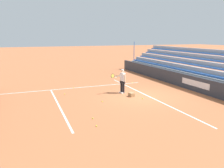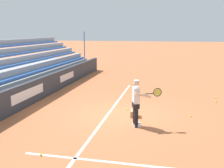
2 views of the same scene
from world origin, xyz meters
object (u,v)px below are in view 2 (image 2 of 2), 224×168
Objects in this scene: ball_box_cardboard at (134,114)px; tennis_ball_midcourt at (41,155)px; tennis_ball_near_player at (191,116)px; tennis_ball_far_right at (128,109)px; tennis_ball_toward_net at (216,102)px; tennis_ball_stray_back at (215,97)px; tennis_player at (137,103)px.

ball_box_cardboard is 4.50m from tennis_ball_midcourt.
tennis_ball_near_player is at bearing 135.53° from tennis_ball_midcourt.
ball_box_cardboard reaches higher than tennis_ball_far_right.
tennis_ball_toward_net is (-6.99, 5.75, 0.00)m from tennis_ball_midcourt.
tennis_ball_stray_back is 5.22m from tennis_ball_far_right.
tennis_ball_near_player is (3.51, -1.50, 0.00)m from tennis_ball_stray_back.
ball_box_cardboard is at bearing -78.27° from tennis_ball_near_player.
tennis_player is at bearing 141.55° from tennis_ball_midcourt.
tennis_ball_stray_back and tennis_ball_toward_net have the same top height.
tennis_ball_near_player is 2.69m from tennis_ball_far_right.
tennis_ball_far_right is at bearing -161.95° from tennis_player.
tennis_ball_far_right is (-0.83, -0.40, -0.10)m from ball_box_cardboard.
tennis_ball_near_player is (-4.45, 4.37, 0.00)m from tennis_ball_midcourt.
tennis_player is at bearing 11.68° from ball_box_cardboard.
tennis_ball_stray_back and tennis_ball_near_player have the same top height.
tennis_ball_toward_net is 1.00× the size of tennis_ball_near_player.
tennis_ball_far_right is at bearing -61.59° from tennis_ball_toward_net.
ball_box_cardboard is (-1.06, -0.22, -0.76)m from tennis_player.
tennis_ball_stray_back is at bearing 143.63° from tennis_ball_midcourt.
tennis_ball_near_player and tennis_ball_far_right have the same top height.
tennis_ball_far_right is (3.16, -4.16, 0.00)m from tennis_ball_stray_back.
tennis_ball_stray_back is 1.00× the size of tennis_ball_midcourt.
tennis_ball_far_right is at bearing -154.44° from ball_box_cardboard.
tennis_player reaches higher than tennis_ball_far_right.
tennis_player is 2.16m from tennis_ball_far_right.
tennis_ball_stray_back is 9.89m from tennis_ball_midcourt.
ball_box_cardboard reaches higher than tennis_ball_toward_net.
tennis_ball_stray_back is at bearing 136.63° from ball_box_cardboard.
tennis_player is 2.70m from tennis_ball_near_player.
tennis_ball_toward_net is (-3.01, 3.65, -0.10)m from ball_box_cardboard.
tennis_ball_toward_net is at bearing 151.49° from tennis_ball_near_player.
tennis_ball_stray_back is at bearing 144.89° from tennis_player.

